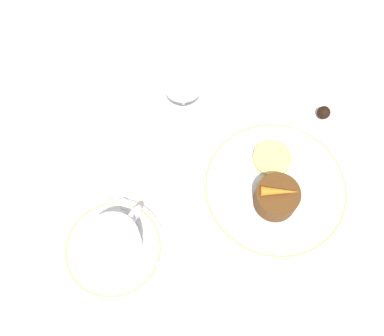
# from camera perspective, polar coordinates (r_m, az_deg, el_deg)

# --- Properties ---
(ground_plane) EXTENTS (3.00, 3.00, 0.00)m
(ground_plane) POSITION_cam_1_polar(r_m,az_deg,el_deg) (0.72, 8.86, -1.86)
(ground_plane) COLOR white
(dinner_plate) EXTENTS (0.24, 0.24, 0.01)m
(dinner_plate) POSITION_cam_1_polar(r_m,az_deg,el_deg) (0.71, 10.57, -2.39)
(dinner_plate) COLOR white
(dinner_plate) RESTS_ON ground_plane
(saucer) EXTENTS (0.15, 0.15, 0.01)m
(saucer) POSITION_cam_1_polar(r_m,az_deg,el_deg) (0.69, -9.92, -10.06)
(saucer) COLOR white
(saucer) RESTS_ON ground_plane
(coffee_cup) EXTENTS (0.10, 0.08, 0.05)m
(coffee_cup) POSITION_cam_1_polar(r_m,az_deg,el_deg) (0.65, -9.86, -9.31)
(coffee_cup) COLOR white
(coffee_cup) RESTS_ON saucer
(spoon) EXTENTS (0.06, 0.11, 0.00)m
(spoon) POSITION_cam_1_polar(r_m,az_deg,el_deg) (0.68, -7.23, -6.93)
(spoon) COLOR silver
(spoon) RESTS_ON saucer
(wine_glass) EXTENTS (0.06, 0.06, 0.13)m
(wine_glass) POSITION_cam_1_polar(r_m,az_deg,el_deg) (0.70, -1.20, 11.64)
(wine_glass) COLOR silver
(wine_glass) RESTS_ON ground_plane
(fork) EXTENTS (0.05, 0.19, 0.01)m
(fork) POSITION_cam_1_polar(r_m,az_deg,el_deg) (0.67, 3.62, -14.47)
(fork) COLOR silver
(fork) RESTS_ON ground_plane
(dessert_cake) EXTENTS (0.07, 0.07, 0.04)m
(dessert_cake) POSITION_cam_1_polar(r_m,az_deg,el_deg) (0.68, 10.68, -3.71)
(dessert_cake) COLOR #563314
(dessert_cake) RESTS_ON dinner_plate
(carrot_garnish) EXTENTS (0.04, 0.05, 0.01)m
(carrot_garnish) POSITION_cam_1_polar(r_m,az_deg,el_deg) (0.65, 11.08, -2.94)
(carrot_garnish) COLOR orange
(carrot_garnish) RESTS_ON dessert_cake
(pineapple_slice) EXTENTS (0.06, 0.06, 0.01)m
(pineapple_slice) POSITION_cam_1_polar(r_m,az_deg,el_deg) (0.72, 10.13, 1.24)
(pineapple_slice) COLOR #EFE075
(pineapple_slice) RESTS_ON dinner_plate
(chocolate_truffle) EXTENTS (0.02, 0.02, 0.02)m
(chocolate_truffle) POSITION_cam_1_polar(r_m,az_deg,el_deg) (0.79, 16.38, 6.77)
(chocolate_truffle) COLOR black
(chocolate_truffle) RESTS_ON ground_plane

